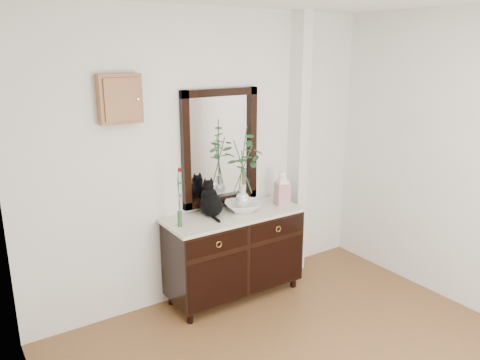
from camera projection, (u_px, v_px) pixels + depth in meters
wall_back at (211, 158)px, 4.39m from camera, size 3.60×0.04×2.70m
pilaster at (298, 147)px, 4.86m from camera, size 0.12×0.20×2.70m
sideboard at (234, 250)px, 4.48m from camera, size 1.33×0.52×0.82m
wall_mirror at (220, 147)px, 4.41m from camera, size 0.80×0.06×1.10m
key_cabinet at (120, 99)px, 3.74m from camera, size 0.35×0.10×0.40m
cat at (211, 198)px, 4.29m from camera, size 0.26×0.31×0.33m
lotus_bowl at (243, 206)px, 4.45m from camera, size 0.44×0.44×0.08m
vase_branches at (243, 167)px, 4.35m from camera, size 0.51×0.51×0.81m
bud_vase_rose at (179, 197)px, 3.99m from camera, size 0.08×0.08×0.53m
ginger_jar at (282, 188)px, 4.59m from camera, size 0.16×0.16×0.35m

